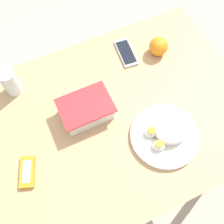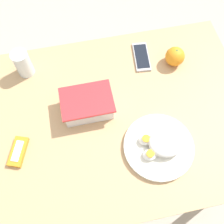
{
  "view_description": "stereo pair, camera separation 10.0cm",
  "coord_description": "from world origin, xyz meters",
  "px_view_note": "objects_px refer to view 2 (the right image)",
  "views": [
    {
      "loc": [
        -0.16,
        -0.39,
        1.65
      ],
      "look_at": [
        0.02,
        0.01,
        0.75
      ],
      "focal_mm": 42.0,
      "sensor_mm": 36.0,
      "label": 1
    },
    {
      "loc": [
        -0.07,
        -0.42,
        1.65
      ],
      "look_at": [
        0.02,
        0.01,
        0.75
      ],
      "focal_mm": 42.0,
      "sensor_mm": 36.0,
      "label": 2
    }
  ],
  "objects_px": {
    "orange_fruit": "(175,56)",
    "cell_phone": "(142,57)",
    "rice_plate": "(161,145)",
    "drinking_glass": "(23,63)",
    "food_container": "(87,105)",
    "candy_bar": "(18,152)"
  },
  "relations": [
    {
      "from": "orange_fruit",
      "to": "candy_bar",
      "type": "relative_size",
      "value": 0.67
    },
    {
      "from": "orange_fruit",
      "to": "candy_bar",
      "type": "height_order",
      "value": "orange_fruit"
    },
    {
      "from": "candy_bar",
      "to": "cell_phone",
      "type": "height_order",
      "value": "candy_bar"
    },
    {
      "from": "cell_phone",
      "to": "food_container",
      "type": "bearing_deg",
      "value": -143.35
    },
    {
      "from": "food_container",
      "to": "cell_phone",
      "type": "bearing_deg",
      "value": 36.65
    },
    {
      "from": "rice_plate",
      "to": "drinking_glass",
      "type": "distance_m",
      "value": 0.63
    },
    {
      "from": "orange_fruit",
      "to": "rice_plate",
      "type": "height_order",
      "value": "orange_fruit"
    },
    {
      "from": "orange_fruit",
      "to": "drinking_glass",
      "type": "bearing_deg",
      "value": 172.64
    },
    {
      "from": "food_container",
      "to": "drinking_glass",
      "type": "height_order",
      "value": "drinking_glass"
    },
    {
      "from": "candy_bar",
      "to": "cell_phone",
      "type": "relative_size",
      "value": 0.78
    },
    {
      "from": "cell_phone",
      "to": "orange_fruit",
      "type": "bearing_deg",
      "value": -22.55
    },
    {
      "from": "rice_plate",
      "to": "cell_phone",
      "type": "height_order",
      "value": "rice_plate"
    },
    {
      "from": "cell_phone",
      "to": "drinking_glass",
      "type": "distance_m",
      "value": 0.5
    },
    {
      "from": "orange_fruit",
      "to": "drinking_glass",
      "type": "xyz_separation_m",
      "value": [
        -0.62,
        0.08,
        0.02
      ]
    },
    {
      "from": "rice_plate",
      "to": "food_container",
      "type": "bearing_deg",
      "value": 138.06
    },
    {
      "from": "food_container",
      "to": "rice_plate",
      "type": "distance_m",
      "value": 0.31
    },
    {
      "from": "food_container",
      "to": "orange_fruit",
      "type": "distance_m",
      "value": 0.42
    },
    {
      "from": "orange_fruit",
      "to": "cell_phone",
      "type": "xyz_separation_m",
      "value": [
        -0.13,
        0.05,
        -0.03
      ]
    },
    {
      "from": "rice_plate",
      "to": "cell_phone",
      "type": "bearing_deg",
      "value": 84.78
    },
    {
      "from": "rice_plate",
      "to": "drinking_glass",
      "type": "xyz_separation_m",
      "value": [
        -0.46,
        0.44,
        0.04
      ]
    },
    {
      "from": "candy_bar",
      "to": "rice_plate",
      "type": "bearing_deg",
      "value": -9.6
    },
    {
      "from": "cell_phone",
      "to": "rice_plate",
      "type": "bearing_deg",
      "value": -95.22
    }
  ]
}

